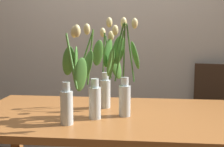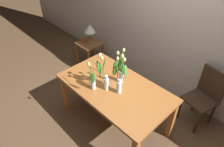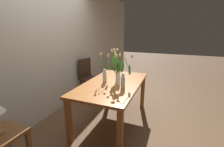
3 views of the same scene
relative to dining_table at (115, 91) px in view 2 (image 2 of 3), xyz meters
The scene contains 11 objects.
ground_plane 0.65m from the dining_table, ahead, with size 18.00×18.00×0.00m, color brown.
room_wall_rear 1.45m from the dining_table, 90.00° to the left, with size 9.00×0.10×2.70m, color beige.
dining_table is the anchor object (origin of this frame).
tulip_vase_0 0.39m from the dining_table, 125.13° to the right, with size 0.20×0.27×0.52m.
tulip_vase_1 0.31m from the dining_table, 116.81° to the right, with size 0.16×0.14×0.53m.
tulip_vase_2 0.31m from the dining_table, 96.50° to the left, with size 0.23×0.16×0.51m.
tulip_vase_3 0.35m from the dining_table, 12.82° to the right, with size 0.24×0.14×0.57m.
dining_chair 1.33m from the dining_table, 48.89° to the left, with size 0.48×0.48×0.93m.
side_table 1.66m from the dining_table, 153.98° to the left, with size 0.44×0.44×0.55m.
table_lamp 1.65m from the dining_table, 153.08° to the left, with size 0.22×0.22×0.40m.
pillar_candle 1.73m from the dining_table, 157.41° to the left, with size 0.06×0.06×0.07m, color #CC4C23.
Camera 2 is at (1.50, -1.49, 2.61)m, focal length 32.68 mm.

